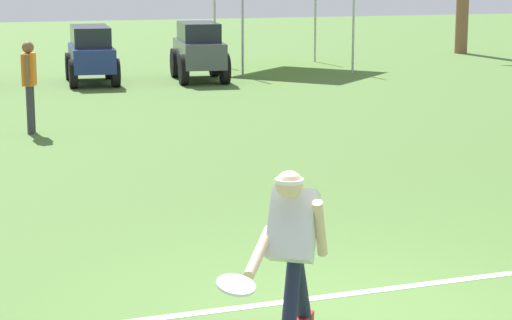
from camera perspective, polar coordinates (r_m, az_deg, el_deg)
name	(u,v)px	position (r m, az deg, el deg)	size (l,w,h in m)	color
ground_plane	(355,319)	(8.42, 5.68, -9.03)	(80.00, 80.00, 0.00)	#4A6F31
field_line_paint	(331,296)	(8.92, 4.29, -7.76)	(18.95, 0.11, 0.01)	white
frisbee_thrower	(293,246)	(7.59, 2.11, -4.96)	(0.82, 0.89, 1.41)	#191E38
frisbee_in_flight	(236,285)	(6.92, -1.16, -7.16)	(0.37, 0.37, 0.09)	white
teammate_near_sideline	(29,78)	(17.27, -12.83, 4.58)	(0.27, 0.50, 1.56)	#33333D
parked_car_slot_c	(91,53)	(24.03, -9.40, 6.08)	(1.25, 2.44, 1.34)	navy
parked_car_slot_d	(199,50)	(24.24, -3.27, 6.31)	(1.32, 2.42, 1.40)	#474C51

